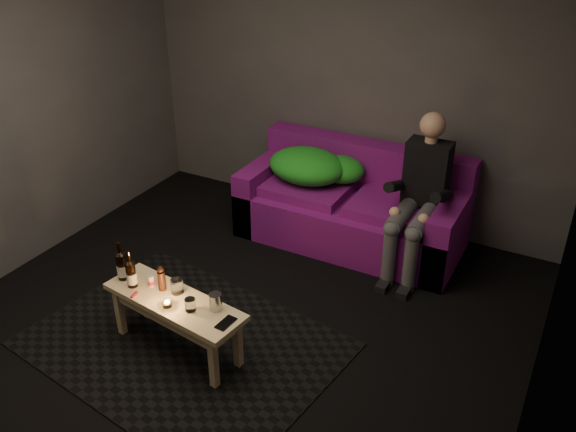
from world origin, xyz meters
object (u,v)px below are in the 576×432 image
object	(u,v)px
person	(420,193)
coffee_table	(175,308)
sofa	(353,208)
steel_cup	(216,302)
beer_bottle_a	(122,266)
beer_bottle_b	(131,273)

from	to	relation	value
person	coffee_table	world-z (taller)	person
sofa	steel_cup	size ratio (longest dim) A/B	16.71
beer_bottle_a	person	bearing A→B (deg)	49.10
sofa	person	distance (m)	0.73
steel_cup	coffee_table	bearing A→B (deg)	-171.33
sofa	steel_cup	world-z (taller)	sofa
beer_bottle_a	steel_cup	xyz separation A→B (m)	(0.76, 0.02, -0.05)
person	steel_cup	size ratio (longest dim) A/B	11.15
sofa	beer_bottle_a	world-z (taller)	sofa
sofa	beer_bottle_a	bearing A→B (deg)	-115.42
person	beer_bottle_b	bearing A→B (deg)	-128.05
person	steel_cup	bearing A→B (deg)	-113.83
person	beer_bottle_a	world-z (taller)	person
beer_bottle_b	beer_bottle_a	bearing A→B (deg)	161.38
coffee_table	beer_bottle_a	bearing A→B (deg)	176.42
beer_bottle_a	beer_bottle_b	bearing A→B (deg)	-18.62
beer_bottle_b	steel_cup	distance (m)	0.65
sofa	coffee_table	world-z (taller)	sofa
coffee_table	steel_cup	world-z (taller)	steel_cup
sofa	steel_cup	bearing A→B (deg)	-94.69
beer_bottle_a	steel_cup	world-z (taller)	beer_bottle_a
beer_bottle_b	steel_cup	xyz separation A→B (m)	(0.64, 0.06, -0.04)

